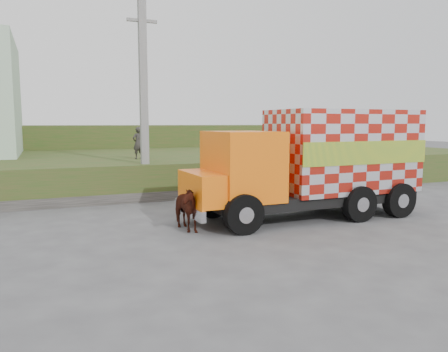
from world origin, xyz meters
name	(u,v)px	position (x,y,z in m)	size (l,w,h in m)	color
ground	(207,220)	(0.00, 0.00, 0.00)	(120.00, 120.00, 0.00)	#474749
embankment	(142,169)	(0.00, 10.00, 0.75)	(40.00, 12.00, 1.50)	#2A501A
embankment_far	(110,145)	(0.00, 22.00, 1.50)	(40.00, 12.00, 3.00)	#2A501A
retaining_strip	(123,198)	(-2.00, 4.20, 0.20)	(16.00, 0.50, 0.40)	#595651
utility_pole	(144,101)	(-1.00, 4.60, 4.08)	(1.20, 0.30, 8.00)	gray
cargo_truck	(315,162)	(3.61, -0.82, 1.86)	(8.12, 2.91, 3.60)	black
cow	(183,208)	(-1.10, -0.96, 0.67)	(0.72, 1.58, 1.34)	black
pedestrian	(138,143)	(-0.75, 7.22, 2.25)	(0.54, 0.36, 1.49)	#2C2927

